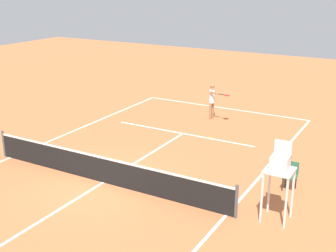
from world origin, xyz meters
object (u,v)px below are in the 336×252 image
at_px(player_serving, 213,98).
at_px(courtside_chair_mid, 291,174).
at_px(tennis_ball, 210,138).
at_px(umpire_chair, 280,169).

relative_size(player_serving, courtside_chair_mid, 1.92).
bearing_deg(player_serving, tennis_ball, 35.09).
relative_size(tennis_ball, umpire_chair, 0.03).
height_order(player_serving, courtside_chair_mid, player_serving).
relative_size(player_serving, tennis_ball, 26.77).
bearing_deg(tennis_ball, player_serving, -67.44).
bearing_deg(umpire_chair, player_serving, -54.87).
bearing_deg(tennis_ball, courtside_chair_mid, 143.60).
bearing_deg(player_serving, umpire_chair, 47.66).
relative_size(player_serving, umpire_chair, 0.76).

